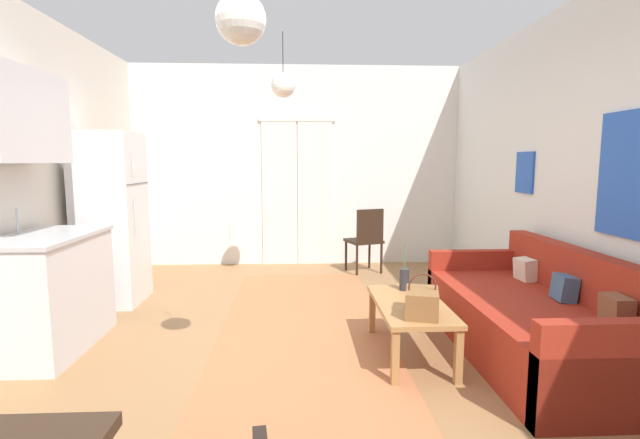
{
  "coord_description": "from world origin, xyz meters",
  "views": [
    {
      "loc": [
        0.01,
        -3.2,
        1.48
      ],
      "look_at": [
        0.22,
        1.12,
        0.93
      ],
      "focal_mm": 25.66,
      "sensor_mm": 36.0,
      "label": 1
    }
  ],
  "objects_px": {
    "coffee_table": "(410,310)",
    "refrigerator": "(111,219)",
    "handbag": "(422,302)",
    "pendant_lamp_near": "(241,19)",
    "couch": "(538,321)",
    "accent_chair": "(366,237)",
    "pendant_lamp_far": "(283,85)",
    "bamboo_vase": "(404,279)"
  },
  "relations": [
    {
      "from": "couch",
      "to": "accent_chair",
      "type": "distance_m",
      "value": 2.83
    },
    {
      "from": "pendant_lamp_near",
      "to": "couch",
      "type": "bearing_deg",
      "value": 19.93
    },
    {
      "from": "couch",
      "to": "pendant_lamp_near",
      "type": "relative_size",
      "value": 2.81
    },
    {
      "from": "handbag",
      "to": "pendant_lamp_far",
      "type": "bearing_deg",
      "value": 117.6
    },
    {
      "from": "couch",
      "to": "pendant_lamp_near",
      "type": "xyz_separation_m",
      "value": [
        -2.11,
        -0.77,
        1.94
      ]
    },
    {
      "from": "accent_chair",
      "to": "handbag",
      "type": "bearing_deg",
      "value": 70.34
    },
    {
      "from": "pendant_lamp_near",
      "to": "handbag",
      "type": "bearing_deg",
      "value": 24.85
    },
    {
      "from": "pendant_lamp_near",
      "to": "coffee_table",
      "type": "bearing_deg",
      "value": 35.6
    },
    {
      "from": "bamboo_vase",
      "to": "coffee_table",
      "type": "bearing_deg",
      "value": -95.31
    },
    {
      "from": "refrigerator",
      "to": "accent_chair",
      "type": "distance_m",
      "value": 3.08
    },
    {
      "from": "couch",
      "to": "pendant_lamp_far",
      "type": "xyz_separation_m",
      "value": [
        -1.97,
        1.68,
        2.0
      ]
    },
    {
      "from": "accent_chair",
      "to": "pendant_lamp_near",
      "type": "distance_m",
      "value": 4.03
    },
    {
      "from": "coffee_table",
      "to": "refrigerator",
      "type": "distance_m",
      "value": 3.21
    },
    {
      "from": "couch",
      "to": "coffee_table",
      "type": "xyz_separation_m",
      "value": [
        -0.97,
        0.05,
        0.09
      ]
    },
    {
      "from": "couch",
      "to": "pendant_lamp_near",
      "type": "height_order",
      "value": "pendant_lamp_near"
    },
    {
      "from": "bamboo_vase",
      "to": "accent_chair",
      "type": "relative_size",
      "value": 0.46
    },
    {
      "from": "bamboo_vase",
      "to": "accent_chair",
      "type": "height_order",
      "value": "accent_chair"
    },
    {
      "from": "refrigerator",
      "to": "accent_chair",
      "type": "relative_size",
      "value": 2.05
    },
    {
      "from": "couch",
      "to": "pendant_lamp_far",
      "type": "relative_size",
      "value": 3.09
    },
    {
      "from": "bamboo_vase",
      "to": "refrigerator",
      "type": "bearing_deg",
      "value": 157.85
    },
    {
      "from": "bamboo_vase",
      "to": "pendant_lamp_far",
      "type": "height_order",
      "value": "pendant_lamp_far"
    },
    {
      "from": "coffee_table",
      "to": "handbag",
      "type": "height_order",
      "value": "handbag"
    },
    {
      "from": "coffee_table",
      "to": "accent_chair",
      "type": "relative_size",
      "value": 1.17
    },
    {
      "from": "coffee_table",
      "to": "accent_chair",
      "type": "height_order",
      "value": "accent_chair"
    },
    {
      "from": "couch",
      "to": "refrigerator",
      "type": "bearing_deg",
      "value": 157.67
    },
    {
      "from": "pendant_lamp_far",
      "to": "accent_chair",
      "type": "bearing_deg",
      "value": 43.3
    },
    {
      "from": "handbag",
      "to": "accent_chair",
      "type": "relative_size",
      "value": 0.41
    },
    {
      "from": "handbag",
      "to": "pendant_lamp_far",
      "type": "xyz_separation_m",
      "value": [
        -1.0,
        1.92,
        1.77
      ]
    },
    {
      "from": "coffee_table",
      "to": "pendant_lamp_far",
      "type": "xyz_separation_m",
      "value": [
        -1.0,
        1.63,
        1.91
      ]
    },
    {
      "from": "handbag",
      "to": "coffee_table",
      "type": "bearing_deg",
      "value": 91.44
    },
    {
      "from": "coffee_table",
      "to": "handbag",
      "type": "relative_size",
      "value": 2.84
    },
    {
      "from": "coffee_table",
      "to": "handbag",
      "type": "xyz_separation_m",
      "value": [
        0.01,
        -0.28,
        0.15
      ]
    },
    {
      "from": "bamboo_vase",
      "to": "pendant_lamp_near",
      "type": "relative_size",
      "value": 0.54
    },
    {
      "from": "handbag",
      "to": "refrigerator",
      "type": "distance_m",
      "value": 3.34
    },
    {
      "from": "handbag",
      "to": "pendant_lamp_far",
      "type": "height_order",
      "value": "pendant_lamp_far"
    },
    {
      "from": "couch",
      "to": "accent_chair",
      "type": "bearing_deg",
      "value": 109.03
    },
    {
      "from": "couch",
      "to": "accent_chair",
      "type": "height_order",
      "value": "accent_chair"
    },
    {
      "from": "pendant_lamp_far",
      "to": "refrigerator",
      "type": "bearing_deg",
      "value": -175.62
    },
    {
      "from": "handbag",
      "to": "refrigerator",
      "type": "height_order",
      "value": "refrigerator"
    },
    {
      "from": "couch",
      "to": "pendant_lamp_far",
      "type": "bearing_deg",
      "value": 139.47
    },
    {
      "from": "handbag",
      "to": "pendant_lamp_near",
      "type": "relative_size",
      "value": 0.49
    },
    {
      "from": "coffee_table",
      "to": "accent_chair",
      "type": "distance_m",
      "value": 2.62
    }
  ]
}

